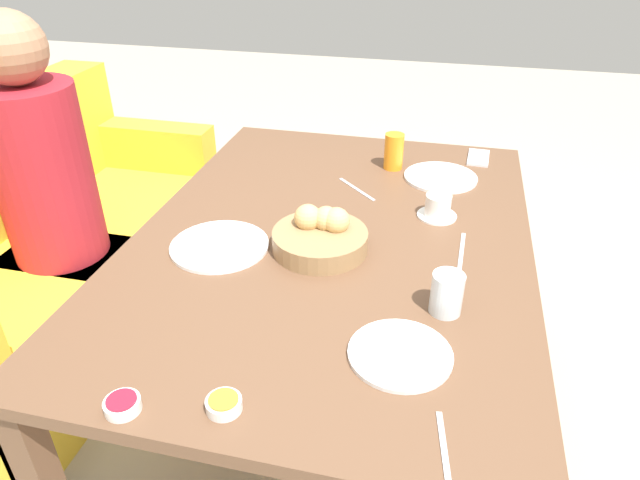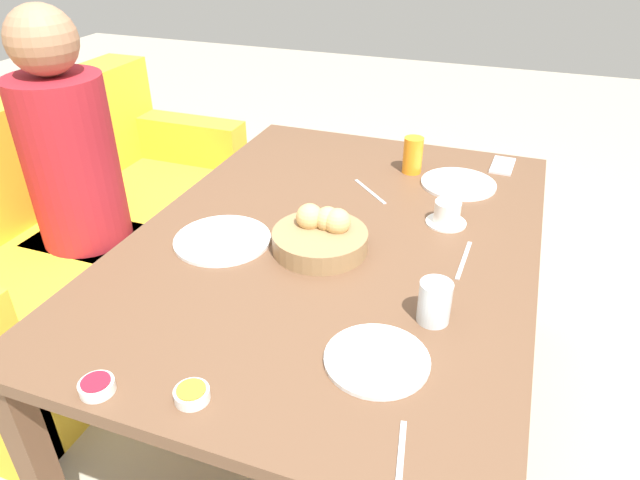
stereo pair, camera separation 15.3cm
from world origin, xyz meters
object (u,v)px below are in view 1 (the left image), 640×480
object	(u,v)px
juice_glass	(394,151)
spoon_coffee	(443,444)
plate_near_left	(400,354)
cell_phone	(478,158)
plate_near_right	(441,177)
plate_far_center	(220,246)
bread_basket	(321,236)
coffee_cup	(438,207)
water_tumbler	(447,294)
seated_person	(58,226)
fork_silver	(462,251)
jam_bowl_berry	(122,405)
knife_silver	(357,189)
jam_bowl_honey	(224,404)
couch	(48,265)

from	to	relation	value
juice_glass	spoon_coffee	world-z (taller)	juice_glass
plate_near_left	cell_phone	size ratio (longest dim) A/B	1.43
plate_near_right	plate_far_center	distance (m)	0.82
bread_basket	coffee_cup	world-z (taller)	bread_basket
water_tumbler	spoon_coffee	bearing A→B (deg)	-177.49
seated_person	plate_near_left	xyz separation A→B (m)	(-0.55, -1.24, 0.17)
plate_far_center	fork_silver	distance (m)	0.66
jam_bowl_berry	cell_phone	bearing A→B (deg)	-25.10
plate_near_right	plate_near_left	bearing A→B (deg)	177.85
fork_silver	spoon_coffee	distance (m)	0.66
juice_glass	plate_far_center	bearing A→B (deg)	148.43
jam_bowl_berry	knife_silver	distance (m)	1.05
coffee_cup	spoon_coffee	size ratio (longest dim) A/B	0.82
seated_person	knife_silver	bearing A→B (deg)	-78.73
water_tumbler	jam_bowl_honey	world-z (taller)	water_tumbler
jam_bowl_honey	knife_silver	distance (m)	0.98
knife_silver	cell_phone	world-z (taller)	cell_phone
couch	plate_far_center	bearing A→B (deg)	-109.52
plate_near_right	fork_silver	bearing A→B (deg)	-169.91
jam_bowl_honey	spoon_coffee	bearing A→B (deg)	-88.19
seated_person	spoon_coffee	world-z (taller)	seated_person
couch	plate_far_center	distance (m)	1.00
plate_far_center	spoon_coffee	size ratio (longest dim) A/B	1.86
bread_basket	fork_silver	bearing A→B (deg)	-79.15
fork_silver	knife_silver	distance (m)	0.46
coffee_cup	cell_phone	size ratio (longest dim) A/B	0.77
plate_far_center	coffee_cup	distance (m)	0.65
seated_person	plate_far_center	size ratio (longest dim) A/B	4.71
juice_glass	jam_bowl_berry	xyz separation A→B (m)	(-1.22, 0.35, -0.05)
juice_glass	knife_silver	size ratio (longest dim) A/B	0.87
cell_phone	spoon_coffee	bearing A→B (deg)	177.42
spoon_coffee	cell_phone	xyz separation A→B (m)	(1.32, -0.06, 0.00)
fork_silver	spoon_coffee	xyz separation A→B (m)	(-0.66, 0.02, 0.00)
plate_far_center	cell_phone	distance (m)	1.05
seated_person	coffee_cup	world-z (taller)	seated_person
plate_far_center	coffee_cup	bearing A→B (deg)	-60.89
seated_person	fork_silver	bearing A→B (deg)	-94.46
coffee_cup	water_tumbler	bearing A→B (deg)	-174.37
plate_near_right	cell_phone	bearing A→B (deg)	-31.19
juice_glass	spoon_coffee	bearing A→B (deg)	-168.58
bread_basket	fork_silver	xyz separation A→B (m)	(0.07, -0.37, -0.04)
water_tumbler	plate_far_center	bearing A→B (deg)	76.97
plate_near_left	plate_near_right	size ratio (longest dim) A/B	0.89
plate_far_center	water_tumbler	xyz separation A→B (m)	(-0.14, -0.61, 0.05)
cell_phone	jam_bowl_honey	bearing A→B (deg)	160.86
seated_person	fork_silver	distance (m)	1.37
spoon_coffee	plate_near_left	bearing A→B (deg)	25.63
bread_basket	spoon_coffee	bearing A→B (deg)	-148.42
seated_person	cell_phone	bearing A→B (deg)	-68.31
jam_bowl_berry	jam_bowl_honey	xyz separation A→B (m)	(0.05, -0.18, 0.00)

